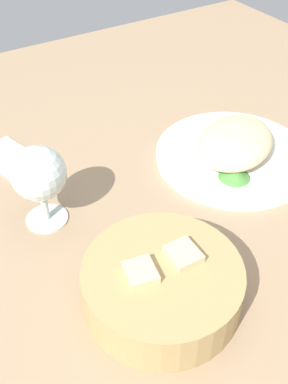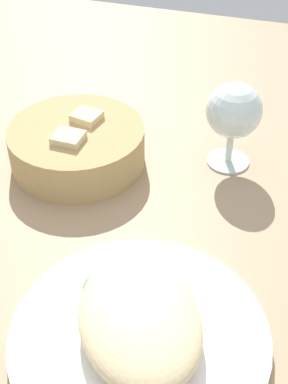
# 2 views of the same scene
# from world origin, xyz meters

# --- Properties ---
(ground_plane) EXTENTS (1.40, 1.40, 0.02)m
(ground_plane) POSITION_xyz_m (0.00, 0.00, -0.01)
(ground_plane) COLOR #A08362
(plate) EXTENTS (0.26, 0.26, 0.01)m
(plate) POSITION_xyz_m (-0.17, -0.07, 0.01)
(plate) COLOR white
(plate) RESTS_ON ground_plane
(omelette) EXTENTS (0.20, 0.19, 0.04)m
(omelette) POSITION_xyz_m (-0.17, -0.07, 0.04)
(omelette) COLOR beige
(omelette) RESTS_ON plate
(lettuce_garnish) EXTENTS (0.05, 0.05, 0.02)m
(lettuce_garnish) POSITION_xyz_m (-0.13, -0.02, 0.02)
(lettuce_garnish) COLOR #4A8A3C
(lettuce_garnish) RESTS_ON plate
(bread_basket) EXTENTS (0.19, 0.19, 0.07)m
(bread_basket) POSITION_xyz_m (0.10, 0.11, 0.03)
(bread_basket) COLOR tan
(bread_basket) RESTS_ON ground_plane
(wine_glass_near) EXTENTS (0.08, 0.08, 0.13)m
(wine_glass_near) POSITION_xyz_m (0.16, -0.10, 0.08)
(wine_glass_near) COLOR silver
(wine_glass_near) RESTS_ON ground_plane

